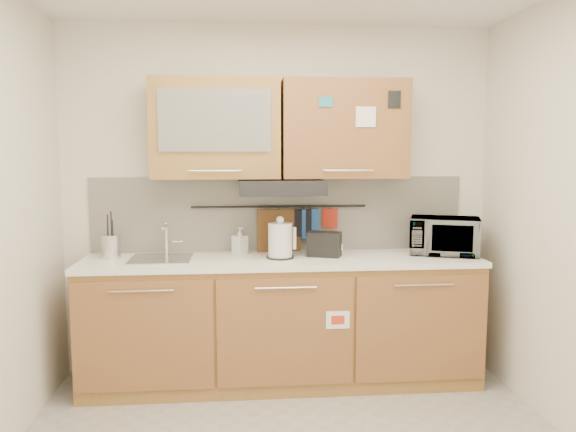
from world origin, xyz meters
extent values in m
plane|color=silver|center=(0.00, 1.50, 1.30)|extent=(3.20, 0.00, 3.20)
cube|color=#A97E3C|center=(0.00, 1.20, 0.44)|extent=(2.80, 0.60, 0.88)
cube|color=black|center=(0.00, 1.20, 0.05)|extent=(2.80, 0.54, 0.10)
cube|color=brown|center=(-0.93, 0.89, 0.47)|extent=(0.91, 0.02, 0.74)
cylinder|color=silver|center=(-0.93, 0.86, 0.78)|extent=(0.41, 0.01, 0.01)
cube|color=brown|center=(0.00, 0.89, 0.47)|extent=(0.91, 0.02, 0.74)
cylinder|color=silver|center=(0.00, 0.86, 0.78)|extent=(0.41, 0.01, 0.01)
cube|color=brown|center=(0.93, 0.89, 0.47)|extent=(0.91, 0.02, 0.74)
cylinder|color=silver|center=(0.93, 0.86, 0.78)|extent=(0.41, 0.01, 0.01)
cube|color=white|center=(0.00, 1.19, 0.90)|extent=(2.82, 0.62, 0.04)
cube|color=silver|center=(0.00, 1.49, 1.20)|extent=(2.80, 0.02, 0.56)
cube|color=#A97E3C|center=(-0.46, 1.32, 1.83)|extent=(0.90, 0.35, 0.70)
cube|color=silver|center=(-0.46, 1.14, 1.88)|extent=(0.76, 0.02, 0.42)
cube|color=brown|center=(0.46, 1.32, 1.83)|extent=(0.90, 0.35, 0.70)
cube|color=white|center=(0.58, 1.14, 1.91)|extent=(0.14, 0.00, 0.14)
cube|color=black|center=(0.00, 1.25, 1.42)|extent=(0.60, 0.46, 0.10)
cube|color=silver|center=(-0.85, 1.20, 0.92)|extent=(0.42, 0.40, 0.03)
cylinder|color=silver|center=(-0.83, 1.36, 1.04)|extent=(0.03, 0.03, 0.24)
cylinder|color=silver|center=(-0.83, 1.28, 1.14)|extent=(0.02, 0.18, 0.02)
cylinder|color=black|center=(0.00, 1.45, 1.26)|extent=(1.30, 0.02, 0.02)
cylinder|color=silver|center=(-1.20, 1.28, 1.00)|extent=(0.15, 0.15, 0.17)
cylinder|color=black|center=(-1.23, 1.29, 1.08)|extent=(0.01, 0.01, 0.31)
cylinder|color=black|center=(-1.19, 1.26, 1.06)|extent=(0.01, 0.01, 0.28)
cylinder|color=black|center=(-1.20, 1.30, 1.09)|extent=(0.01, 0.01, 0.33)
cylinder|color=black|center=(-1.22, 1.26, 1.04)|extent=(0.01, 0.01, 0.24)
cylinder|color=silver|center=(-0.01, 1.17, 1.04)|extent=(0.22, 0.22, 0.25)
sphere|color=silver|center=(-0.01, 1.17, 1.19)|extent=(0.06, 0.06, 0.06)
cube|color=silver|center=(0.09, 1.21, 1.06)|extent=(0.03, 0.04, 0.16)
cylinder|color=black|center=(-0.01, 1.17, 0.93)|extent=(0.19, 0.19, 0.01)
cube|color=black|center=(0.31, 1.21, 1.01)|extent=(0.27, 0.21, 0.18)
cube|color=black|center=(0.27, 1.23, 1.09)|extent=(0.10, 0.12, 0.01)
cube|color=black|center=(0.35, 1.20, 1.09)|extent=(0.10, 0.12, 0.01)
imported|color=#999999|center=(1.20, 1.22, 1.06)|extent=(0.57, 0.48, 0.27)
imported|color=#999999|center=(-0.30, 1.38, 1.02)|extent=(0.13, 0.13, 0.20)
cube|color=brown|center=(0.00, 1.44, 1.04)|extent=(0.33, 0.05, 0.41)
cube|color=#204C95|center=(0.23, 1.44, 1.13)|extent=(0.14, 0.05, 0.22)
cube|color=black|center=(0.18, 1.44, 1.14)|extent=(0.13, 0.06, 0.20)
cube|color=#B42718|center=(0.38, 1.44, 1.17)|extent=(0.11, 0.06, 0.14)
camera|label=1|loc=(-0.31, -2.73, 1.67)|focal=35.00mm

